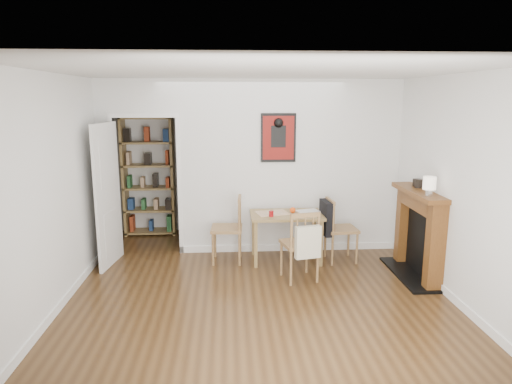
{
  "coord_description": "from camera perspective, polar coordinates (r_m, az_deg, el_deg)",
  "views": [
    {
      "loc": [
        -0.35,
        -5.37,
        2.33
      ],
      "look_at": [
        0.02,
        0.6,
        1.09
      ],
      "focal_mm": 32.0,
      "sensor_mm": 36.0,
      "label": 1
    }
  ],
  "objects": [
    {
      "name": "fireplace",
      "position": [
        6.39,
        19.75,
        -4.57
      ],
      "size": [
        0.45,
        1.25,
        1.16
      ],
      "color": "brown",
      "rests_on": "ground"
    },
    {
      "name": "chair_right",
      "position": [
        6.69,
        10.44,
        -4.53
      ],
      "size": [
        0.56,
        0.5,
        0.93
      ],
      "color": "#987747",
      "rests_on": "ground"
    },
    {
      "name": "placemat",
      "position": [
        6.57,
        2.05,
        -2.64
      ],
      "size": [
        0.51,
        0.43,
        0.0
      ],
      "primitive_type": "cube",
      "rotation": [
        0.0,
        0.0,
        0.24
      ],
      "color": "beige",
      "rests_on": "dining_table"
    },
    {
      "name": "ground",
      "position": [
        5.86,
        0.13,
        -11.7
      ],
      "size": [
        5.2,
        5.2,
        0.0
      ],
      "primitive_type": "plane",
      "color": "#4E3319",
      "rests_on": "ground"
    },
    {
      "name": "ceramic_jar_a",
      "position": [
        6.4,
        19.65,
        1.02
      ],
      "size": [
        0.1,
        0.1,
        0.12
      ],
      "primitive_type": "cylinder",
      "color": "black",
      "rests_on": "fireplace"
    },
    {
      "name": "bookshelf",
      "position": [
        8.0,
        -13.24,
        1.88
      ],
      "size": [
        0.86,
        0.34,
        2.04
      ],
      "color": "olive",
      "rests_on": "ground"
    },
    {
      "name": "red_glass",
      "position": [
        6.38,
        1.92,
        -2.73
      ],
      "size": [
        0.06,
        0.06,
        0.08
      ],
      "primitive_type": "cylinder",
      "color": "maroon",
      "rests_on": "dining_table"
    },
    {
      "name": "ceramic_jar_b",
      "position": [
        6.51,
        19.31,
        1.13
      ],
      "size": [
        0.08,
        0.08,
        0.1
      ],
      "primitive_type": "cylinder",
      "color": "black",
      "rests_on": "fireplace"
    },
    {
      "name": "room_shell",
      "position": [
        6.81,
        0.24,
        2.98
      ],
      "size": [
        5.2,
        5.2,
        5.2
      ],
      "color": "silver",
      "rests_on": "ground"
    },
    {
      "name": "mantel_lamp",
      "position": [
        5.86,
        20.86,
        0.91
      ],
      "size": [
        0.15,
        0.15,
        0.24
      ],
      "color": "silver",
      "rests_on": "fireplace"
    },
    {
      "name": "orange_fruit",
      "position": [
        6.59,
        4.61,
        -2.27
      ],
      "size": [
        0.08,
        0.08,
        0.08
      ],
      "primitive_type": "sphere",
      "color": "#FA4C0D",
      "rests_on": "dining_table"
    },
    {
      "name": "dining_table",
      "position": [
        6.57,
        3.82,
        -3.43
      ],
      "size": [
        1.03,
        0.65,
        0.7
      ],
      "color": "olive",
      "rests_on": "ground"
    },
    {
      "name": "chair_front",
      "position": [
        5.94,
        5.51,
        -6.53
      ],
      "size": [
        0.56,
        0.61,
        0.94
      ],
      "color": "#987747",
      "rests_on": "ground"
    },
    {
      "name": "chair_left",
      "position": [
        6.57,
        -3.68,
        -4.67
      ],
      "size": [
        0.51,
        0.51,
        0.96
      ],
      "color": "#987747",
      "rests_on": "ground"
    },
    {
      "name": "notebook",
      "position": [
        6.68,
        6.54,
        -2.43
      ],
      "size": [
        0.38,
        0.32,
        0.02
      ],
      "primitive_type": "cube",
      "rotation": [
        0.0,
        0.0,
        0.31
      ],
      "color": "silver",
      "rests_on": "dining_table"
    }
  ]
}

